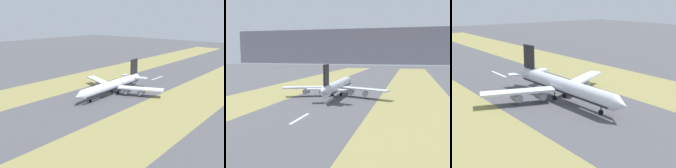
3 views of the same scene
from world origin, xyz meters
The scene contains 7 objects.
ground_plane centered at (0.00, 0.00, 0.00)m, with size 800.00×800.00×0.00m, color #4C4C51.
grass_median_west centered at (-45.00, 0.00, 0.00)m, with size 40.00×600.00×0.01m, color olive.
grass_median_east centered at (45.00, 0.00, 0.00)m, with size 40.00×600.00×0.01m, color olive.
centreline_dash_near centered at (0.00, -58.88, 0.01)m, with size 1.20×18.00×0.01m, color silver.
centreline_dash_mid centered at (0.00, -18.88, 0.01)m, with size 1.20×18.00×0.01m, color silver.
centreline_dash_far centered at (0.00, 21.12, 0.01)m, with size 1.20×18.00×0.01m, color silver.
airplane_main_jet centered at (-0.73, -0.78, 6.02)m, with size 64.10×67.14×20.20m.
Camera 1 is at (-106.84, 128.61, 50.32)m, focal length 42.00 mm.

